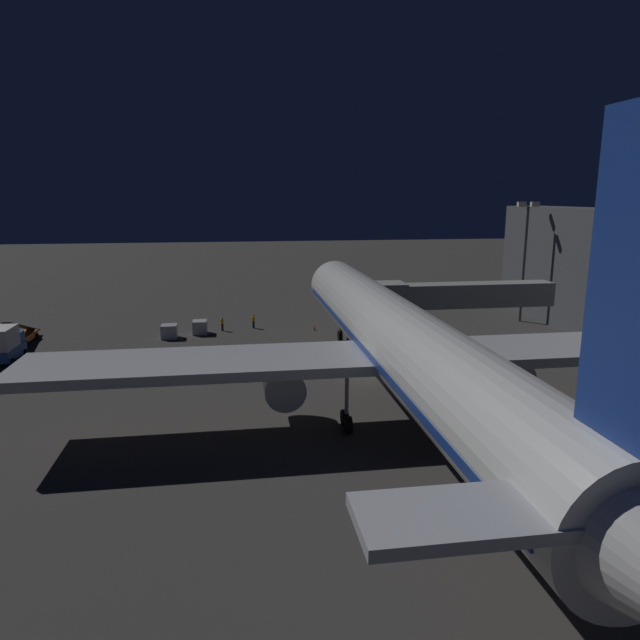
% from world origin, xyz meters
% --- Properties ---
extents(ground_plane, '(320.00, 320.00, 0.00)m').
position_xyz_m(ground_plane, '(0.00, 0.00, 0.00)').
color(ground_plane, '#383533').
extents(airliner_at_gate, '(53.18, 61.34, 19.05)m').
position_xyz_m(airliner_at_gate, '(0.00, 10.08, 5.85)').
color(airliner_at_gate, silver).
rests_on(airliner_at_gate, ground_plane).
extents(jet_bridge, '(19.59, 3.40, 7.49)m').
position_xyz_m(jet_bridge, '(-10.68, -8.25, 5.95)').
color(jet_bridge, '#9E9E99').
rests_on(jet_bridge, ground_plane).
extents(apron_floodlight_mast, '(2.90, 0.50, 15.53)m').
position_xyz_m(apron_floodlight_mast, '(-25.50, -20.59, 9.16)').
color(apron_floodlight_mast, '#59595E').
rests_on(apron_floodlight_mast, ground_plane).
extents(belt_loader, '(1.96, 8.65, 3.41)m').
position_xyz_m(belt_loader, '(35.50, -18.03, 0.85)').
color(belt_loader, orange).
rests_on(belt_loader, ground_plane).
extents(ops_van, '(2.36, 5.18, 3.58)m').
position_xyz_m(ops_van, '(34.63, -10.86, 1.80)').
color(ops_van, '#234C9E').
rests_on(ops_van, ground_plane).
extents(baggage_container_near_belt, '(1.80, 1.78, 1.59)m').
position_xyz_m(baggage_container_near_belt, '(19.52, -18.15, 0.80)').
color(baggage_container_near_belt, '#B7BABF').
rests_on(baggage_container_near_belt, ground_plane).
extents(baggage_container_mid_row, '(1.68, 1.90, 1.61)m').
position_xyz_m(baggage_container_mid_row, '(16.09, -19.80, 0.81)').
color(baggage_container_mid_row, '#B7BABF').
rests_on(baggage_container_mid_row, ground_plane).
extents(ground_crew_near_nose_gear, '(0.40, 0.40, 1.78)m').
position_xyz_m(ground_crew_near_nose_gear, '(9.59, -21.85, 0.98)').
color(ground_crew_near_nose_gear, black).
rests_on(ground_crew_near_nose_gear, ground_plane).
extents(ground_crew_by_belt_loader, '(0.40, 0.40, 1.74)m').
position_xyz_m(ground_crew_by_belt_loader, '(13.44, -20.97, 0.96)').
color(ground_crew_by_belt_loader, black).
rests_on(ground_crew_by_belt_loader, ground_plane).
extents(traffic_cone_nose_port, '(0.36, 0.36, 0.55)m').
position_xyz_m(traffic_cone_nose_port, '(-2.20, -19.50, 0.28)').
color(traffic_cone_nose_port, orange).
rests_on(traffic_cone_nose_port, ground_plane).
extents(traffic_cone_nose_starboard, '(0.36, 0.36, 0.55)m').
position_xyz_m(traffic_cone_nose_starboard, '(2.20, -19.50, 0.28)').
color(traffic_cone_nose_starboard, orange).
rests_on(traffic_cone_nose_starboard, ground_plane).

